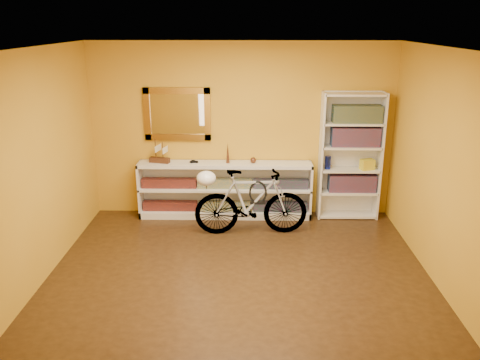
{
  "coord_description": "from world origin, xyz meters",
  "views": [
    {
      "loc": [
        0.11,
        -5.15,
        2.87
      ],
      "look_at": [
        0.0,
        0.7,
        0.95
      ],
      "focal_mm": 36.53,
      "sensor_mm": 36.0,
      "label": 1
    }
  ],
  "objects_px": {
    "bookcase": "(350,157)",
    "bicycle": "(251,202)",
    "helmet": "(206,178)",
    "console_unit": "(225,190)"
  },
  "relations": [
    {
      "from": "bicycle",
      "to": "console_unit",
      "type": "bearing_deg",
      "value": 27.7
    },
    {
      "from": "bicycle",
      "to": "helmet",
      "type": "bearing_deg",
      "value": 90.0
    },
    {
      "from": "console_unit",
      "to": "bicycle",
      "type": "height_order",
      "value": "bicycle"
    },
    {
      "from": "console_unit",
      "to": "helmet",
      "type": "relative_size",
      "value": 9.73
    },
    {
      "from": "bookcase",
      "to": "bicycle",
      "type": "xyz_separation_m",
      "value": [
        -1.47,
        -0.67,
        -0.48
      ]
    },
    {
      "from": "helmet",
      "to": "console_unit",
      "type": "bearing_deg",
      "value": 72.22
    },
    {
      "from": "console_unit",
      "to": "bicycle",
      "type": "xyz_separation_m",
      "value": [
        0.39,
        -0.64,
        0.05
      ]
    },
    {
      "from": "bookcase",
      "to": "helmet",
      "type": "xyz_separation_m",
      "value": [
        -2.08,
        -0.71,
        -0.12
      ]
    },
    {
      "from": "bookcase",
      "to": "bicycle",
      "type": "bearing_deg",
      "value": -155.53
    },
    {
      "from": "bookcase",
      "to": "bicycle",
      "type": "relative_size",
      "value": 1.19
    }
  ]
}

